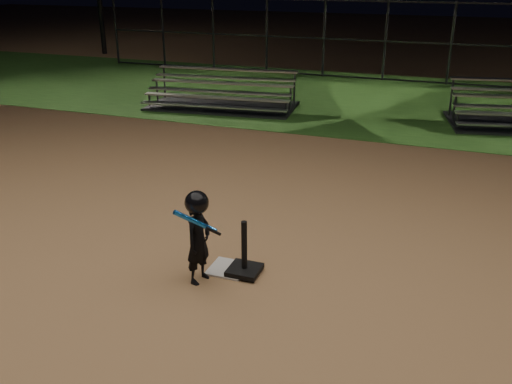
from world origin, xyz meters
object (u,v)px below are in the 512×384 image
batting_tee (244,263)px  bleacher_left (222,100)px  home_plate (228,269)px  child_batter (198,234)px

batting_tee → bleacher_left: size_ratio=0.17×
home_plate → batting_tee: size_ratio=0.67×
child_batter → bleacher_left: child_batter is taller
bleacher_left → batting_tee: bearing=-70.7°
home_plate → batting_tee: bearing=-6.4°
batting_tee → child_batter: bearing=-143.9°
home_plate → child_batter: (-0.22, -0.35, 0.60)m
child_batter → home_plate: bearing=-19.7°
home_plate → bleacher_left: 8.47m
home_plate → bleacher_left: bearing=113.9°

